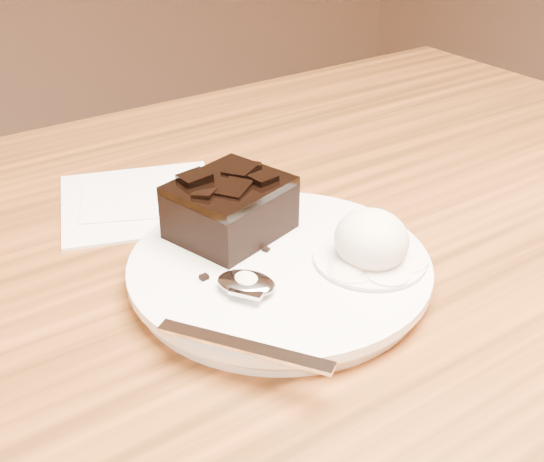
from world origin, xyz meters
TOP-DOWN VIEW (x-y plane):
  - plate at (0.01, -0.02)m, footprint 0.23×0.23m
  - brownie at (-0.00, 0.03)m, footprint 0.10×0.09m
  - ice_cream_scoop at (0.06, -0.06)m, footprint 0.05×0.06m
  - melt_puddle at (0.06, -0.06)m, footprint 0.09×0.09m
  - spoon at (-0.04, -0.04)m, footprint 0.12×0.16m
  - napkin at (-0.02, 0.16)m, footprint 0.18×0.18m
  - crumb_a at (-0.05, -0.01)m, footprint 0.01×0.01m
  - crumb_b at (0.01, -0.01)m, footprint 0.01×0.01m
  - crumb_c at (0.06, -0.05)m, footprint 0.01×0.00m

SIDE VIEW (x-z plane):
  - napkin at x=-0.02m, z-range 0.75..0.76m
  - plate at x=0.01m, z-range 0.75..0.77m
  - melt_puddle at x=0.06m, z-range 0.77..0.77m
  - crumb_b at x=0.01m, z-range 0.77..0.77m
  - crumb_a at x=-0.05m, z-range 0.77..0.77m
  - crumb_c at x=0.06m, z-range 0.77..0.77m
  - spoon at x=-0.04m, z-range 0.77..0.78m
  - ice_cream_scoop at x=0.06m, z-range 0.76..0.81m
  - brownie at x=0.00m, z-range 0.77..0.81m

